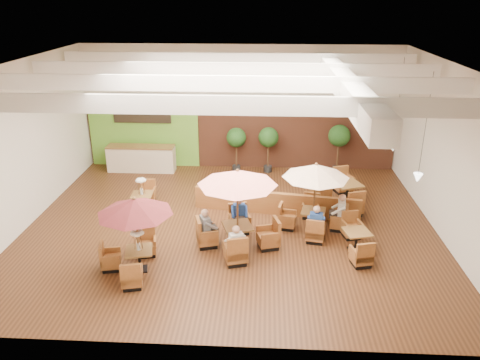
# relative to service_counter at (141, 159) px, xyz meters

# --- Properties ---
(room) EXTENTS (14.04, 14.00, 5.52)m
(room) POSITION_rel_service_counter_xyz_m (4.65, -3.88, 3.05)
(room) COLOR #381E0F
(room) RESTS_ON ground
(service_counter) EXTENTS (3.00, 0.75, 1.18)m
(service_counter) POSITION_rel_service_counter_xyz_m (0.00, 0.00, 0.00)
(service_counter) COLOR beige
(service_counter) RESTS_ON ground
(booth_divider) EXTENTS (5.99, 1.12, 0.84)m
(booth_divider) POSITION_rel_service_counter_xyz_m (5.98, -4.13, -0.16)
(booth_divider) COLOR brown
(booth_divider) RESTS_ON ground
(table_0) EXTENTS (2.25, 2.36, 2.33)m
(table_0) POSITION_rel_service_counter_xyz_m (1.92, -8.06, 1.09)
(table_0) COLOR brown
(table_0) RESTS_ON ground
(table_1) EXTENTS (2.73, 2.73, 2.65)m
(table_1) POSITION_rel_service_counter_xyz_m (4.73, -6.57, 1.22)
(table_1) COLOR brown
(table_1) RESTS_ON ground
(table_2) EXTENTS (2.43, 2.43, 2.41)m
(table_2) POSITION_rel_service_counter_xyz_m (7.22, -5.22, 1.07)
(table_2) COLOR brown
(table_2) RESTS_ON ground
(table_3) EXTENTS (0.79, 2.25, 1.44)m
(table_3) POSITION_rel_service_counter_xyz_m (1.07, -4.11, -0.09)
(table_3) COLOR brown
(table_3) RESTS_ON ground
(table_4) EXTENTS (0.92, 2.38, 0.85)m
(table_4) POSITION_rel_service_counter_xyz_m (8.45, -6.59, -0.26)
(table_4) COLOR brown
(table_4) RESTS_ON ground
(table_5) EXTENTS (2.06, 2.93, 1.03)m
(table_5) POSITION_rel_service_counter_xyz_m (8.41, -3.02, -0.20)
(table_5) COLOR brown
(table_5) RESTS_ON ground
(topiary_0) EXTENTS (0.87, 0.87, 2.01)m
(topiary_0) POSITION_rel_service_counter_xyz_m (4.27, 0.20, 0.92)
(topiary_0) COLOR black
(topiary_0) RESTS_ON ground
(topiary_1) EXTENTS (0.89, 0.89, 2.06)m
(topiary_1) POSITION_rel_service_counter_xyz_m (5.69, 0.20, 0.95)
(topiary_1) COLOR black
(topiary_1) RESTS_ON ground
(topiary_2) EXTENTS (0.95, 0.95, 2.22)m
(topiary_2) POSITION_rel_service_counter_xyz_m (8.77, 0.20, 1.07)
(topiary_2) COLOR black
(topiary_2) RESTS_ON ground
(diner_0) EXTENTS (0.45, 0.42, 0.81)m
(diner_0) POSITION_rel_service_counter_xyz_m (4.73, -7.54, 0.18)
(diner_0) COLOR white
(diner_0) RESTS_ON ground
(diner_1) EXTENTS (0.41, 0.34, 0.80)m
(diner_1) POSITION_rel_service_counter_xyz_m (4.73, -5.60, 0.17)
(diner_1) COLOR #214592
(diner_1) RESTS_ON ground
(diner_2) EXTENTS (0.45, 0.47, 0.84)m
(diner_2) POSITION_rel_service_counter_xyz_m (3.76, -6.57, 0.19)
(diner_2) COLOR slate
(diner_2) RESTS_ON ground
(diner_3) EXTENTS (0.43, 0.36, 0.84)m
(diner_3) POSITION_rel_service_counter_xyz_m (7.22, -6.10, 0.19)
(diner_3) COLOR #214592
(diner_3) RESTS_ON ground
(diner_4) EXTENTS (0.38, 0.45, 0.86)m
(diner_4) POSITION_rel_service_counter_xyz_m (8.10, -5.22, 0.20)
(diner_4) COLOR white
(diner_4) RESTS_ON ground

